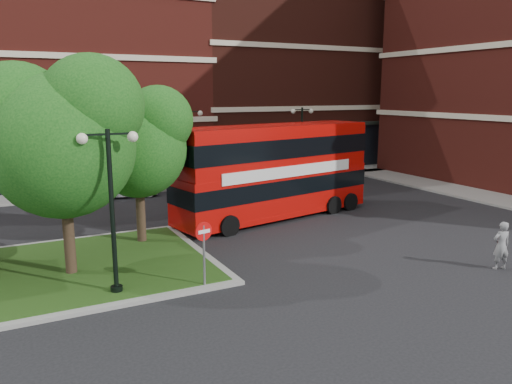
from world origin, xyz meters
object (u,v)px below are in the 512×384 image
bus (275,165)px  car_white (206,179)px  woman (501,246)px  car_silver (126,186)px

bus → car_white: (-0.34, 8.18, -1.91)m
woman → car_white: bearing=-62.4°
car_silver → car_white: car_white is taller
woman → car_white: woman is taller
bus → woman: bearing=-81.7°
woman → bus: bearing=-55.0°
car_silver → car_white: 4.96m
car_silver → car_white: size_ratio=0.90×
car_silver → bus: bearing=-140.9°
car_silver → car_white: bearing=-83.9°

